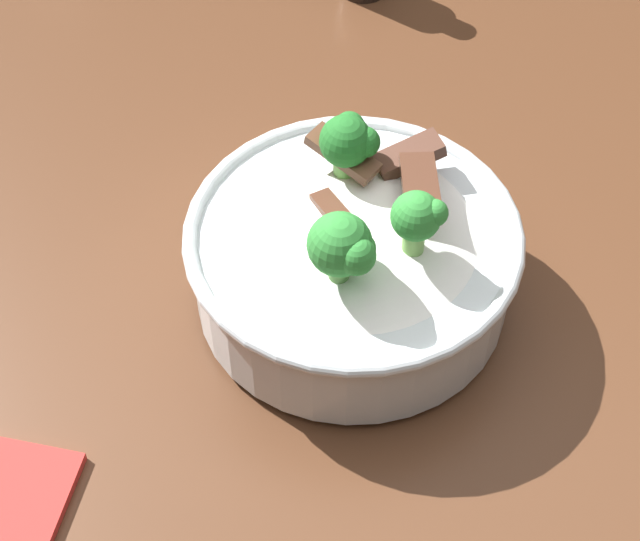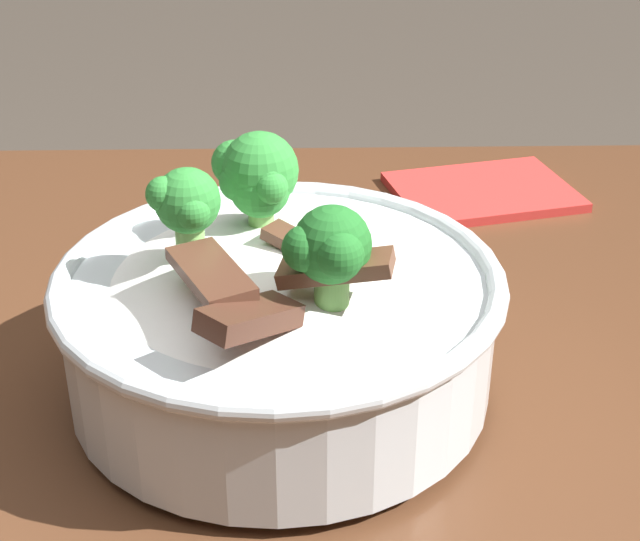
% 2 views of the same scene
% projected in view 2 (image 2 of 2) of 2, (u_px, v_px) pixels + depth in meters
% --- Properties ---
extents(rice_bowl, '(0.26, 0.26, 0.15)m').
position_uv_depth(rice_bowl, '(279.00, 311.00, 0.55)').
color(rice_bowl, silver).
rests_on(rice_bowl, dining_table).
extents(folded_napkin, '(0.17, 0.14, 0.01)m').
position_uv_depth(folded_napkin, '(483.00, 192.00, 0.84)').
color(folded_napkin, red).
rests_on(folded_napkin, dining_table).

